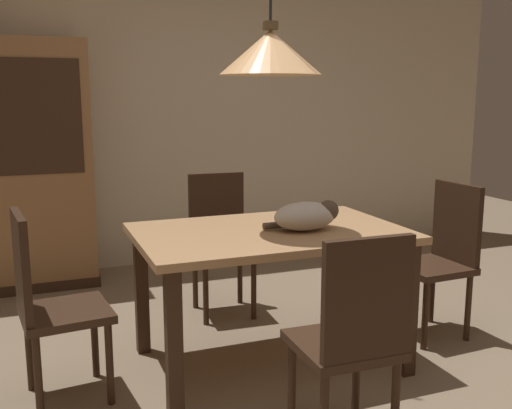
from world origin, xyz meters
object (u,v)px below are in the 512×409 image
at_px(chair_near_front, 353,333).
at_px(hutch_bookcase, 14,172).
at_px(chair_far_back, 220,237).
at_px(cat_sleeping, 307,216).
at_px(dining_table, 270,248).
at_px(chair_left_side, 47,299).
at_px(chair_right_side, 442,253).
at_px(pendant_lamp, 271,52).

bearing_deg(chair_near_front, hutch_bookcase, 114.57).
distance_m(chair_far_back, cat_sleeping, 1.02).
bearing_deg(dining_table, chair_left_side, -179.58).
bearing_deg(chair_right_side, chair_far_back, 142.11).
relative_size(dining_table, chair_far_back, 1.51).
xyz_separation_m(chair_near_front, hutch_bookcase, (-1.26, 2.77, 0.38)).
height_order(dining_table, chair_near_front, chair_near_front).
relative_size(dining_table, pendant_lamp, 1.08).
bearing_deg(cat_sleeping, chair_near_front, -102.62).
bearing_deg(dining_table, hutch_bookcase, 123.85).
relative_size(chair_far_back, cat_sleeping, 2.38).
relative_size(pendant_lamp, hutch_bookcase, 0.70).
bearing_deg(chair_left_side, cat_sleeping, -3.15).
distance_m(chair_near_front, chair_left_side, 1.42).
bearing_deg(chair_left_side, dining_table, 0.42).
height_order(dining_table, hutch_bookcase, hutch_bookcase).
xyz_separation_m(dining_table, pendant_lamp, (-0.00, 0.00, 1.01)).
bearing_deg(pendant_lamp, cat_sleeping, -24.35).
bearing_deg(chair_far_back, dining_table, -90.30).
relative_size(chair_right_side, chair_left_side, 1.00).
height_order(chair_right_side, chair_left_side, same).
height_order(chair_right_side, pendant_lamp, pendant_lamp).
xyz_separation_m(chair_near_front, cat_sleeping, (0.18, 0.80, 0.32)).
bearing_deg(chair_left_side, pendant_lamp, 0.42).
bearing_deg(chair_right_side, chair_near_front, -142.03).
xyz_separation_m(dining_table, chair_near_front, (-0.00, -0.88, -0.14)).
distance_m(chair_right_side, chair_left_side, 2.26).
distance_m(chair_right_side, chair_far_back, 1.42).
distance_m(dining_table, pendant_lamp, 1.01).
xyz_separation_m(chair_right_side, chair_far_back, (-1.12, 0.87, 0.00)).
relative_size(dining_table, cat_sleeping, 3.58).
bearing_deg(hutch_bookcase, dining_table, -56.15).
bearing_deg(pendant_lamp, chair_near_front, -90.12).
bearing_deg(cat_sleeping, chair_right_side, 5.04).
xyz_separation_m(dining_table, chair_right_side, (1.13, 0.00, -0.14)).
bearing_deg(chair_near_front, chair_left_side, 142.31).
distance_m(cat_sleeping, pendant_lamp, 0.86).
distance_m(chair_right_side, cat_sleeping, 1.01).
distance_m(chair_far_back, pendant_lamp, 1.45).
distance_m(dining_table, cat_sleeping, 0.26).
height_order(cat_sleeping, pendant_lamp, pendant_lamp).
relative_size(dining_table, chair_right_side, 1.51).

